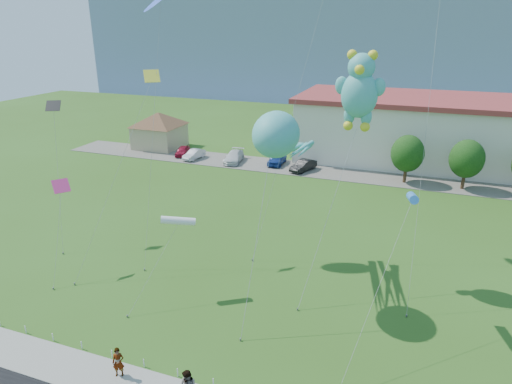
{
  "coord_description": "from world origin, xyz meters",
  "views": [
    {
      "loc": [
        11.15,
        -17.25,
        16.93
      ],
      "look_at": [
        1.81,
        8.0,
        6.9
      ],
      "focal_mm": 32.0,
      "sensor_mm": 36.0,
      "label": 1
    }
  ],
  "objects_px": {
    "parked_car_red": "(183,151)",
    "octopus_kite": "(281,141)",
    "parked_car_silver": "(194,154)",
    "parked_car_black": "(303,165)",
    "pedestrian_left": "(118,362)",
    "teddy_bear_kite": "(360,89)",
    "parked_car_white": "(234,157)",
    "parked_car_blue": "(277,158)",
    "pavilion": "(159,127)"
  },
  "relations": [
    {
      "from": "parked_car_blue",
      "to": "teddy_bear_kite",
      "type": "distance_m",
      "value": 28.94
    },
    {
      "from": "parked_car_black",
      "to": "octopus_kite",
      "type": "relative_size",
      "value": 0.33
    },
    {
      "from": "parked_car_red",
      "to": "parked_car_blue",
      "type": "bearing_deg",
      "value": -10.85
    },
    {
      "from": "parked_car_white",
      "to": "octopus_kite",
      "type": "height_order",
      "value": "octopus_kite"
    },
    {
      "from": "parked_car_black",
      "to": "parked_car_white",
      "type": "bearing_deg",
      "value": -163.29
    },
    {
      "from": "parked_car_red",
      "to": "parked_car_silver",
      "type": "relative_size",
      "value": 0.97
    },
    {
      "from": "parked_car_red",
      "to": "teddy_bear_kite",
      "type": "distance_m",
      "value": 36.41
    },
    {
      "from": "parked_car_blue",
      "to": "octopus_kite",
      "type": "relative_size",
      "value": 0.35
    },
    {
      "from": "parked_car_red",
      "to": "octopus_kite",
      "type": "relative_size",
      "value": 0.3
    },
    {
      "from": "parked_car_red",
      "to": "parked_car_silver",
      "type": "distance_m",
      "value": 2.45
    },
    {
      "from": "pedestrian_left",
      "to": "teddy_bear_kite",
      "type": "relative_size",
      "value": 0.11
    },
    {
      "from": "pedestrian_left",
      "to": "parked_car_white",
      "type": "distance_m",
      "value": 38.2
    },
    {
      "from": "parked_car_black",
      "to": "teddy_bear_kite",
      "type": "distance_m",
      "value": 26.23
    },
    {
      "from": "parked_car_silver",
      "to": "teddy_bear_kite",
      "type": "height_order",
      "value": "teddy_bear_kite"
    },
    {
      "from": "parked_car_silver",
      "to": "parked_car_red",
      "type": "bearing_deg",
      "value": 163.98
    },
    {
      "from": "parked_car_white",
      "to": "parked_car_black",
      "type": "xyz_separation_m",
      "value": [
        9.33,
        -0.53,
        -0.03
      ]
    },
    {
      "from": "parked_car_red",
      "to": "parked_car_blue",
      "type": "distance_m",
      "value": 13.23
    },
    {
      "from": "octopus_kite",
      "to": "pedestrian_left",
      "type": "bearing_deg",
      "value": -113.2
    },
    {
      "from": "pedestrian_left",
      "to": "teddy_bear_kite",
      "type": "bearing_deg",
      "value": 36.37
    },
    {
      "from": "parked_car_red",
      "to": "octopus_kite",
      "type": "bearing_deg",
      "value": -63.28
    },
    {
      "from": "parked_car_silver",
      "to": "parked_car_black",
      "type": "relative_size",
      "value": 0.92
    },
    {
      "from": "pedestrian_left",
      "to": "teddy_bear_kite",
      "type": "xyz_separation_m",
      "value": [
        8.88,
        15.08,
        12.04
      ]
    },
    {
      "from": "parked_car_white",
      "to": "octopus_kite",
      "type": "distance_m",
      "value": 30.79
    },
    {
      "from": "parked_car_blue",
      "to": "octopus_kite",
      "type": "height_order",
      "value": "octopus_kite"
    },
    {
      "from": "parked_car_red",
      "to": "pedestrian_left",
      "type": "bearing_deg",
      "value": -78.8
    },
    {
      "from": "parked_car_white",
      "to": "parked_car_blue",
      "type": "height_order",
      "value": "parked_car_blue"
    },
    {
      "from": "parked_car_blue",
      "to": "parked_car_black",
      "type": "xyz_separation_m",
      "value": [
        3.82,
        -1.54,
        -0.07
      ]
    },
    {
      "from": "pavilion",
      "to": "parked_car_black",
      "type": "relative_size",
      "value": 2.3
    },
    {
      "from": "parked_car_black",
      "to": "parked_car_red",
      "type": "bearing_deg",
      "value": -163.38
    },
    {
      "from": "parked_car_blue",
      "to": "octopus_kite",
      "type": "xyz_separation_m",
      "value": [
        8.7,
        -26.7,
        9.26
      ]
    },
    {
      "from": "pedestrian_left",
      "to": "octopus_kite",
      "type": "relative_size",
      "value": 0.13
    },
    {
      "from": "pavilion",
      "to": "parked_car_silver",
      "type": "distance_m",
      "value": 8.69
    },
    {
      "from": "parked_car_black",
      "to": "octopus_kite",
      "type": "xyz_separation_m",
      "value": [
        4.87,
        -25.16,
        9.33
      ]
    },
    {
      "from": "pedestrian_left",
      "to": "parked_car_white",
      "type": "relative_size",
      "value": 0.34
    },
    {
      "from": "pedestrian_left",
      "to": "parked_car_red",
      "type": "height_order",
      "value": "pedestrian_left"
    },
    {
      "from": "parked_car_white",
      "to": "parked_car_black",
      "type": "height_order",
      "value": "parked_car_white"
    },
    {
      "from": "parked_car_silver",
      "to": "pedestrian_left",
      "type": "bearing_deg",
      "value": -59.84
    },
    {
      "from": "teddy_bear_kite",
      "to": "octopus_kite",
      "type": "bearing_deg",
      "value": -137.12
    },
    {
      "from": "pedestrian_left",
      "to": "parked_car_white",
      "type": "xyz_separation_m",
      "value": [
        -9.33,
        37.04,
        -0.16
      ]
    },
    {
      "from": "pedestrian_left",
      "to": "parked_car_blue",
      "type": "relative_size",
      "value": 0.38
    },
    {
      "from": "pedestrian_left",
      "to": "parked_car_black",
      "type": "height_order",
      "value": "pedestrian_left"
    },
    {
      "from": "parked_car_red",
      "to": "parked_car_white",
      "type": "relative_size",
      "value": 0.76
    },
    {
      "from": "pavilion",
      "to": "parked_car_blue",
      "type": "distance_m",
      "value": 18.69
    },
    {
      "from": "parked_car_red",
      "to": "octopus_kite",
      "type": "xyz_separation_m",
      "value": [
        21.91,
        -26.15,
        9.38
      ]
    },
    {
      "from": "parked_car_black",
      "to": "teddy_bear_kite",
      "type": "relative_size",
      "value": 0.26
    },
    {
      "from": "teddy_bear_kite",
      "to": "pedestrian_left",
      "type": "bearing_deg",
      "value": -120.48
    },
    {
      "from": "octopus_kite",
      "to": "parked_car_white",
      "type": "bearing_deg",
      "value": 118.93
    },
    {
      "from": "parked_car_silver",
      "to": "parked_car_white",
      "type": "relative_size",
      "value": 0.78
    },
    {
      "from": "parked_car_black",
      "to": "octopus_kite",
      "type": "bearing_deg",
      "value": -59.09
    },
    {
      "from": "pavilion",
      "to": "pedestrian_left",
      "type": "bearing_deg",
      "value": -61.12
    }
  ]
}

